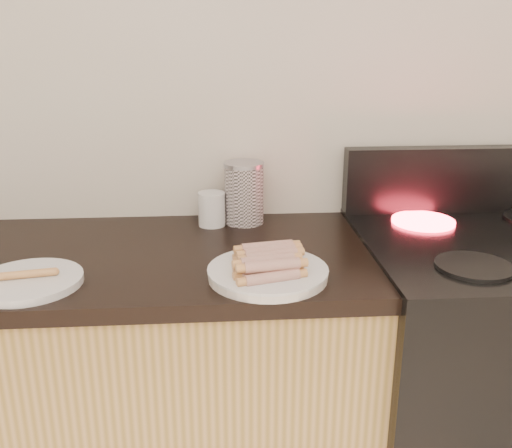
{
  "coord_description": "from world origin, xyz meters",
  "views": [
    {
      "loc": [
        0.01,
        0.31,
        1.43
      ],
      "look_at": [
        0.11,
        1.62,
        0.99
      ],
      "focal_mm": 40.0,
      "sensor_mm": 36.0,
      "label": 1
    }
  ],
  "objects": [
    {
      "name": "wall_back",
      "position": [
        0.0,
        2.0,
        1.3
      ],
      "size": [
        4.0,
        0.04,
        2.6
      ],
      "primitive_type": "cube",
      "color": "silver",
      "rests_on": "ground"
    },
    {
      "name": "side_plate",
      "position": [
        -0.41,
        1.51,
        0.91
      ],
      "size": [
        0.31,
        0.31,
        0.02
      ],
      "primitive_type": "cylinder",
      "rotation": [
        0.0,
        0.0,
        -0.4
      ],
      "color": "silver",
      "rests_on": "counter_slab"
    },
    {
      "name": "burner_near_left",
      "position": [
        0.61,
        1.51,
        0.92
      ],
      "size": [
        0.18,
        0.18,
        0.01
      ],
      "primitive_type": "cylinder",
      "color": "black",
      "rests_on": "stove"
    },
    {
      "name": "hotdog_pile",
      "position": [
        0.12,
        1.51,
        0.94
      ],
      "size": [
        0.13,
        0.19,
        0.05
      ],
      "rotation": [
        0.0,
        0.0,
        0.21
      ],
      "color": "brown",
      "rests_on": "main_plate"
    },
    {
      "name": "stove",
      "position": [
        0.78,
        1.68,
        0.46
      ],
      "size": [
        0.76,
        0.65,
        0.91
      ],
      "color": "black",
      "rests_on": "floor"
    },
    {
      "name": "main_plate",
      "position": [
        0.12,
        1.51,
        0.91
      ],
      "size": [
        0.34,
        0.34,
        0.02
      ],
      "primitive_type": "cylinder",
      "rotation": [
        0.0,
        0.0,
        -0.29
      ],
      "color": "white",
      "rests_on": "counter_slab"
    },
    {
      "name": "burner_far_left",
      "position": [
        0.61,
        1.84,
        0.92
      ],
      "size": [
        0.18,
        0.18,
        0.01
      ],
      "primitive_type": "cylinder",
      "color": "#FF1E2D",
      "rests_on": "stove"
    },
    {
      "name": "mug",
      "position": [
        -0.0,
        1.9,
        0.95
      ],
      "size": [
        0.1,
        0.1,
        0.1
      ],
      "primitive_type": "cylinder",
      "rotation": [
        0.0,
        0.0,
        0.41
      ],
      "color": "white",
      "rests_on": "counter_slab"
    },
    {
      "name": "plain_sausages",
      "position": [
        -0.41,
        1.51,
        0.93
      ],
      "size": [
        0.12,
        0.04,
        0.02
      ],
      "rotation": [
        0.0,
        0.0,
        0.18
      ],
      "color": "#CF6E4A",
      "rests_on": "side_plate"
    },
    {
      "name": "stove_panel",
      "position": [
        0.78,
        1.96,
        1.01
      ],
      "size": [
        0.76,
        0.06,
        0.2
      ],
      "primitive_type": "cube",
      "color": "black",
      "rests_on": "stove"
    },
    {
      "name": "canister",
      "position": [
        0.09,
        1.92,
        0.99
      ],
      "size": [
        0.12,
        0.12,
        0.18
      ],
      "rotation": [
        0.0,
        0.0,
        0.15
      ],
      "color": "silver",
      "rests_on": "counter_slab"
    }
  ]
}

